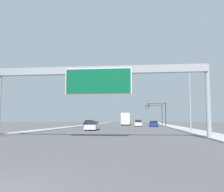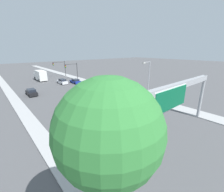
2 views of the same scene
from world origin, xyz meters
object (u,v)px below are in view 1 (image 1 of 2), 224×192
Objects in this scene: car_mid_center at (92,126)px; traffic_light_near_intersection at (159,110)px; traffic_light_mid_block at (156,111)px; car_near_right at (154,124)px; street_lamp_right at (188,96)px; car_near_left at (89,124)px; car_far_center at (138,123)px; sign_gantry at (99,78)px; truck_box_primary at (126,119)px.

traffic_light_near_intersection is at bearing 63.56° from car_mid_center.
traffic_light_near_intersection is at bearing -89.25° from traffic_light_mid_block.
car_near_right is 0.52× the size of street_lamp_right.
car_near_left is 26.70m from street_lamp_right.
traffic_light_near_intersection is 0.99× the size of traffic_light_mid_block.
car_far_center is 0.80× the size of traffic_light_near_intersection.
car_near_left is at bearing -159.41° from car_near_right.
traffic_light_near_intersection is 0.72× the size of street_lamp_right.
sign_gantry is 37.96m from car_far_center.
street_lamp_right is (6.58, -27.32, 4.07)m from car_far_center.
truck_box_primary is (7.00, 17.22, 1.02)m from car_near_left.
traffic_light_near_intersection is (5.24, 2.60, 3.29)m from car_far_center.
traffic_light_mid_block is at bearing 67.93° from car_far_center.
sign_gantry is 2.66× the size of truck_box_primary.
car_near_right is (7.00, 35.53, -4.95)m from sign_gantry.
car_near_left reaches higher than car_mid_center.
street_lamp_right reaches higher than car_near_right.
car_near_left is at bearing 130.34° from street_lamp_right.
street_lamp_right is at bearing -87.43° from traffic_light_near_intersection.
street_lamp_right reaches higher than traffic_light_mid_block.
traffic_light_near_intersection reaches higher than car_near_right.
traffic_light_near_intersection is 29.96m from street_lamp_right.
sign_gantry is 31.45m from car_near_left.
truck_box_primary reaches higher than car_near_left.
car_near_right is at bearing -110.93° from traffic_light_near_intersection.
street_lamp_right is at bearing -21.34° from car_mid_center.
street_lamp_right reaches higher than car_far_center.
traffic_light_mid_block is at bearing 51.76° from car_near_left.
car_near_left is 0.74× the size of traffic_light_mid_block.
car_near_right is at bearing 78.85° from sign_gantry.
car_far_center is at bearing -70.73° from truck_box_primary.
truck_box_primary is at bearing 105.11° from street_lamp_right.
car_near_right is at bearing -96.31° from traffic_light_mid_block.
car_near_right is 0.55× the size of truck_box_primary.
sign_gantry is at bearing -76.98° from car_near_left.
car_near_right is 4.01m from car_far_center.
traffic_light_mid_block is at bearing 90.75° from traffic_light_near_intersection.
car_near_left is at bearing 103.30° from car_mid_center.
car_near_right is 0.89× the size of car_far_center.
truck_box_primary is (0.00, 47.49, -3.85)m from sign_gantry.
car_near_left is at bearing -128.24° from traffic_light_mid_block.
street_lamp_right reaches higher than traffic_light_near_intersection.
car_mid_center is at bearing -96.24° from truck_box_primary.
street_lamp_right is (1.47, -39.92, 0.73)m from traffic_light_mid_block.
sign_gantry reaches higher than car_near_right.
truck_box_primary reaches higher than car_far_center.
car_mid_center is at bearing -107.64° from car_far_center.
car_near_left is 0.58× the size of truck_box_primary.
traffic_light_mid_block reaches higher than car_far_center.
truck_box_primary is 9.28m from traffic_light_mid_block.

